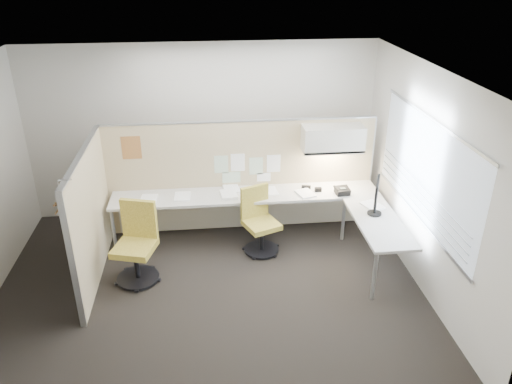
{
  "coord_description": "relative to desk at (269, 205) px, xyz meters",
  "views": [
    {
      "loc": [
        0.03,
        -5.41,
        3.99
      ],
      "look_at": [
        0.7,
        0.8,
        0.98
      ],
      "focal_mm": 35.0,
      "sensor_mm": 36.0,
      "label": 1
    }
  ],
  "objects": [
    {
      "name": "paper_stack_6",
      "position": [
        -0.54,
        0.31,
        0.14
      ],
      "size": [
        0.26,
        0.32,
        0.03
      ],
      "primitive_type": "cube",
      "rotation": [
        0.0,
        0.0,
        0.12
      ],
      "color": "white",
      "rests_on": "desk"
    },
    {
      "name": "paper_stack_5",
      "position": [
        1.42,
        -0.45,
        0.14
      ],
      "size": [
        0.32,
        0.36,
        0.02
      ],
      "primitive_type": "cube",
      "rotation": [
        0.0,
        0.0,
        0.36
      ],
      "color": "white",
      "rests_on": "desk"
    },
    {
      "name": "tape_dispenser",
      "position": [
        0.76,
        0.12,
        0.16
      ],
      "size": [
        0.1,
        0.06,
        0.06
      ],
      "primitive_type": "cube",
      "rotation": [
        0.0,
        0.0,
        -0.03
      ],
      "color": "black",
      "rests_on": "desk"
    },
    {
      "name": "phone",
      "position": [
        1.09,
        -0.01,
        0.18
      ],
      "size": [
        0.23,
        0.21,
        0.12
      ],
      "rotation": [
        0.0,
        0.0,
        0.11
      ],
      "color": "black",
      "rests_on": "desk"
    },
    {
      "name": "wall_front",
      "position": [
        -0.93,
        -3.38,
        0.8
      ],
      "size": [
        5.5,
        0.02,
        2.8
      ],
      "primitive_type": "cube",
      "color": "beige",
      "rests_on": "ground"
    },
    {
      "name": "wall_back",
      "position": [
        -0.93,
        1.12,
        0.8
      ],
      "size": [
        5.5,
        0.02,
        2.8
      ],
      "primitive_type": "cube",
      "color": "beige",
      "rests_on": "ground"
    },
    {
      "name": "pinned_papers",
      "position": [
        -0.3,
        0.44,
        0.43
      ],
      "size": [
        1.01,
        0.0,
        0.47
      ],
      "color": "#8CBF8C",
      "rests_on": "partition_back"
    },
    {
      "name": "wall_right",
      "position": [
        1.82,
        -1.13,
        0.8
      ],
      "size": [
        0.02,
        4.5,
        2.8
      ],
      "primitive_type": "cube",
      "color": "beige",
      "rests_on": "ground"
    },
    {
      "name": "desk",
      "position": [
        0.0,
        0.0,
        0.0
      ],
      "size": [
        4.0,
        2.07,
        0.73
      ],
      "color": "beige",
      "rests_on": "floor"
    },
    {
      "name": "stapler",
      "position": [
        0.6,
        0.23,
        0.15
      ],
      "size": [
        0.15,
        0.07,
        0.05
      ],
      "primitive_type": "cube",
      "rotation": [
        0.0,
        0.0,
        -0.21
      ],
      "color": "black",
      "rests_on": "desk"
    },
    {
      "name": "chair_left",
      "position": [
        -1.87,
        -0.77,
        -0.1
      ],
      "size": [
        0.62,
        0.64,
        1.07
      ],
      "rotation": [
        0.0,
        0.0,
        -0.28
      ],
      "color": "black",
      "rests_on": "floor"
    },
    {
      "name": "paper_stack_1",
      "position": [
        -1.27,
        0.13,
        0.14
      ],
      "size": [
        0.24,
        0.31,
        0.02
      ],
      "primitive_type": "cube",
      "rotation": [
        0.0,
        0.0,
        -0.03
      ],
      "color": "white",
      "rests_on": "desk"
    },
    {
      "name": "floor",
      "position": [
        -0.93,
        -1.13,
        -0.61
      ],
      "size": [
        5.5,
        4.5,
        0.01
      ],
      "primitive_type": "cube",
      "color": "black",
      "rests_on": "ground"
    },
    {
      "name": "poster",
      "position": [
        -1.98,
        0.44,
        0.82
      ],
      "size": [
        0.28,
        0.0,
        0.35
      ],
      "primitive_type": "cube",
      "color": "orange",
      "rests_on": "partition_back"
    },
    {
      "name": "window_pane",
      "position": [
        1.79,
        -1.13,
        0.95
      ],
      "size": [
        0.01,
        2.8,
        1.3
      ],
      "primitive_type": "cube",
      "color": "#98A2B0",
      "rests_on": "wall_right"
    },
    {
      "name": "paper_stack_3",
      "position": [
        0.02,
        0.18,
        0.14
      ],
      "size": [
        0.25,
        0.32,
        0.02
      ],
      "primitive_type": "cube",
      "rotation": [
        0.0,
        0.0,
        0.08
      ],
      "color": "white",
      "rests_on": "desk"
    },
    {
      "name": "partition_back",
      "position": [
        -0.38,
        0.47,
        0.27
      ],
      "size": [
        4.1,
        0.06,
        1.75
      ],
      "primitive_type": "cube",
      "color": "#CCB78D",
      "rests_on": "floor"
    },
    {
      "name": "paper_stack_0",
      "position": [
        -1.76,
        0.07,
        0.15
      ],
      "size": [
        0.26,
        0.32,
        0.04
      ],
      "primitive_type": "cube",
      "rotation": [
        0.0,
        0.0,
        -0.09
      ],
      "color": "white",
      "rests_on": "desk"
    },
    {
      "name": "ceiling",
      "position": [
        -0.93,
        -1.13,
        2.2
      ],
      "size": [
        5.5,
        4.5,
        0.01
      ],
      "primitive_type": "cube",
      "color": "white",
      "rests_on": "wall_back"
    },
    {
      "name": "overhead_bin",
      "position": [
        0.97,
        0.26,
        0.91
      ],
      "size": [
        0.9,
        0.36,
        0.38
      ],
      "primitive_type": "cube",
      "color": "beige",
      "rests_on": "partition_back"
    },
    {
      "name": "coat_hook",
      "position": [
        -2.51,
        -1.45,
        0.81
      ],
      "size": [
        0.18,
        0.47,
        1.41
      ],
      "color": "silver",
      "rests_on": "partition_left"
    },
    {
      "name": "paper_stack_2",
      "position": [
        -0.6,
        0.09,
        0.15
      ],
      "size": [
        0.26,
        0.32,
        0.05
      ],
      "primitive_type": "cube",
      "rotation": [
        0.0,
        0.0,
        0.11
      ],
      "color": "white",
      "rests_on": "desk"
    },
    {
      "name": "chair_right",
      "position": [
        -0.18,
        -0.25,
        -0.15
      ],
      "size": [
        0.59,
        0.6,
        0.96
      ],
      "rotation": [
        0.0,
        0.0,
        0.39
      ],
      "color": "black",
      "rests_on": "floor"
    },
    {
      "name": "task_light_strip",
      "position": [
        0.97,
        0.26,
        0.7
      ],
      "size": [
        0.6,
        0.06,
        0.02
      ],
      "primitive_type": "cube",
      "color": "#FFEABF",
      "rests_on": "overhead_bin"
    },
    {
      "name": "paper_stack_4",
      "position": [
        0.55,
        0.04,
        0.14
      ],
      "size": [
        0.31,
        0.35,
        0.02
      ],
      "primitive_type": "cube",
      "rotation": [
        0.0,
        0.0,
        0.3
      ],
      "color": "white",
      "rests_on": "desk"
    },
    {
      "name": "partition_left",
      "position": [
        -2.43,
        -0.63,
        0.27
      ],
      "size": [
        0.06,
        2.2,
        1.75
      ],
      "primitive_type": "cube",
      "color": "#CCB78D",
      "rests_on": "floor"
    },
    {
      "name": "monitor",
      "position": [
        1.37,
        -0.68,
        0.42
      ],
      "size": [
        0.21,
        0.45,
        0.5
      ],
      "rotation": [
        0.0,
        0.0,
        1.18
      ],
      "color": "black",
      "rests_on": "desk"
    }
  ]
}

